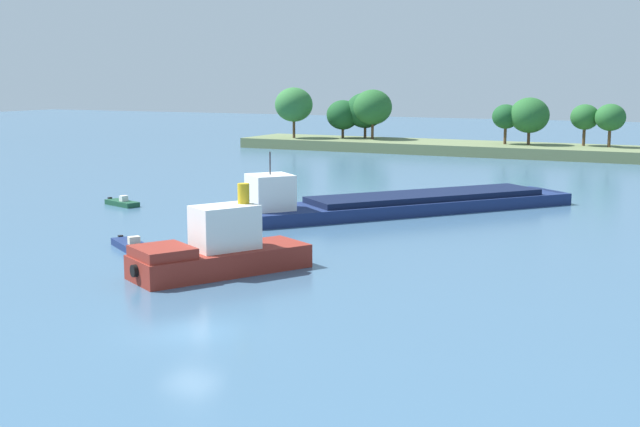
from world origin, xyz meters
name	(u,v)px	position (x,y,z in m)	size (l,w,h in m)	color
ground_plane	(191,332)	(0.00, 0.00, 0.00)	(400.00, 400.00, 0.00)	#3D607F
treeline_island	(422,130)	(-21.68, 93.48, 3.37)	(64.01, 12.56, 9.79)	#66754C
fishing_skiff	(132,246)	(-14.02, 13.38, 0.26)	(4.94, 3.97, 0.97)	navy
small_motorboat	(122,203)	(-27.32, 28.51, 0.25)	(4.09, 2.41, 0.94)	#19472D
tugboat	(218,251)	(-5.16, 10.24, 1.34)	(8.30, 10.97, 5.19)	maroon
cargo_barge	(402,202)	(-3.41, 36.07, 0.87)	(23.45, 27.16, 5.63)	navy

